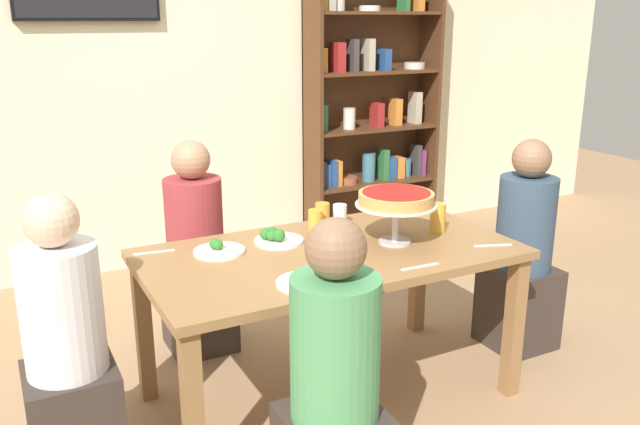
# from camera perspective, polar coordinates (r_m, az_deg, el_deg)

# --- Properties ---
(ground_plane) EXTENTS (12.00, 12.00, 0.00)m
(ground_plane) POSITION_cam_1_polar(r_m,az_deg,el_deg) (3.30, 0.83, -15.45)
(ground_plane) COLOR #9E7A56
(rear_partition) EXTENTS (8.00, 0.12, 2.80)m
(rear_partition) POSITION_cam_1_polar(r_m,az_deg,el_deg) (4.85, -11.80, 12.15)
(rear_partition) COLOR beige
(rear_partition) RESTS_ON ground_plane
(dining_table) EXTENTS (1.67, 0.89, 0.74)m
(dining_table) POSITION_cam_1_polar(r_m,az_deg,el_deg) (3.00, 0.89, -4.87)
(dining_table) COLOR olive
(dining_table) RESTS_ON ground_plane
(bookshelf) EXTENTS (1.10, 0.30, 2.21)m
(bookshelf) POSITION_cam_1_polar(r_m,az_deg,el_deg) (5.30, 4.31, 9.59)
(bookshelf) COLOR #4C2D19
(bookshelf) RESTS_ON ground_plane
(diner_head_east) EXTENTS (0.34, 0.34, 1.15)m
(diner_head_east) POSITION_cam_1_polar(r_m,az_deg,el_deg) (3.71, 17.08, -3.99)
(diner_head_east) COLOR #382D28
(diner_head_east) RESTS_ON ground_plane
(diner_head_west) EXTENTS (0.34, 0.34, 1.15)m
(diner_head_west) POSITION_cam_1_polar(r_m,az_deg,el_deg) (2.75, -20.96, -11.81)
(diner_head_west) COLOR #382D28
(diner_head_west) RESTS_ON ground_plane
(diner_far_left) EXTENTS (0.34, 0.34, 1.15)m
(diner_far_left) POSITION_cam_1_polar(r_m,az_deg,el_deg) (3.58, -10.63, -4.27)
(diner_far_left) COLOR #382D28
(diner_far_left) RESTS_ON ground_plane
(diner_near_left) EXTENTS (0.34, 0.34, 1.15)m
(diner_near_left) POSITION_cam_1_polar(r_m,az_deg,el_deg) (2.32, 1.28, -16.20)
(diner_near_left) COLOR #382D28
(diner_near_left) RESTS_ON ground_plane
(deep_dish_pizza_stand) EXTENTS (0.38, 0.38, 0.24)m
(deep_dish_pizza_stand) POSITION_cam_1_polar(r_m,az_deg,el_deg) (3.02, 6.59, 1.02)
(deep_dish_pizza_stand) COLOR silver
(deep_dish_pizza_stand) RESTS_ON dining_table
(salad_plate_near_diner) EXTENTS (0.24, 0.24, 0.06)m
(salad_plate_near_diner) POSITION_cam_1_polar(r_m,az_deg,el_deg) (2.59, -1.13, -6.06)
(salad_plate_near_diner) COLOR white
(salad_plate_near_diner) RESTS_ON dining_table
(salad_plate_far_diner) EXTENTS (0.23, 0.23, 0.06)m
(salad_plate_far_diner) POSITION_cam_1_polar(r_m,az_deg,el_deg) (2.97, -8.76, -3.20)
(salad_plate_far_diner) COLOR white
(salad_plate_far_diner) RESTS_ON dining_table
(salad_plate_spare) EXTENTS (0.23, 0.23, 0.07)m
(salad_plate_spare) POSITION_cam_1_polar(r_m,az_deg,el_deg) (3.07, -3.83, -2.20)
(salad_plate_spare) COLOR white
(salad_plate_spare) RESTS_ON dining_table
(beer_glass_amber_tall) EXTENTS (0.07, 0.07, 0.14)m
(beer_glass_amber_tall) POSITION_cam_1_polar(r_m,az_deg,el_deg) (3.22, 0.20, -0.36)
(beer_glass_amber_tall) COLOR gold
(beer_glass_amber_tall) RESTS_ON dining_table
(beer_glass_amber_short) EXTENTS (0.07, 0.07, 0.13)m
(beer_glass_amber_short) POSITION_cam_1_polar(r_m,az_deg,el_deg) (3.13, -0.39, -0.93)
(beer_glass_amber_short) COLOR gold
(beer_glass_amber_short) RESTS_ON dining_table
(beer_glass_amber_spare) EXTENTS (0.08, 0.08, 0.14)m
(beer_glass_amber_spare) POSITION_cam_1_polar(r_m,az_deg,el_deg) (3.25, 10.13, -0.45)
(beer_glass_amber_spare) COLOR gold
(beer_glass_amber_spare) RESTS_ON dining_table
(water_glass_clear_near) EXTENTS (0.07, 0.07, 0.11)m
(water_glass_clear_near) POSITION_cam_1_polar(r_m,az_deg,el_deg) (3.31, 1.72, -0.21)
(water_glass_clear_near) COLOR white
(water_glass_clear_near) RESTS_ON dining_table
(cutlery_fork_near) EXTENTS (0.18, 0.02, 0.00)m
(cutlery_fork_near) POSITION_cam_1_polar(r_m,az_deg,el_deg) (2.80, 8.63, -4.65)
(cutlery_fork_near) COLOR silver
(cutlery_fork_near) RESTS_ON dining_table
(cutlery_knife_near) EXTENTS (0.18, 0.03, 0.00)m
(cutlery_knife_near) POSITION_cam_1_polar(r_m,az_deg,el_deg) (3.52, 8.14, -0.19)
(cutlery_knife_near) COLOR silver
(cutlery_knife_near) RESTS_ON dining_table
(cutlery_fork_far) EXTENTS (0.18, 0.04, 0.00)m
(cutlery_fork_far) POSITION_cam_1_polar(r_m,az_deg,el_deg) (3.03, -14.14, -3.35)
(cutlery_fork_far) COLOR silver
(cutlery_fork_far) RESTS_ON dining_table
(cutlery_knife_far) EXTENTS (0.17, 0.08, 0.00)m
(cutlery_knife_far) POSITION_cam_1_polar(r_m,az_deg,el_deg) (3.12, 14.71, -2.76)
(cutlery_knife_far) COLOR silver
(cutlery_knife_far) RESTS_ON dining_table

